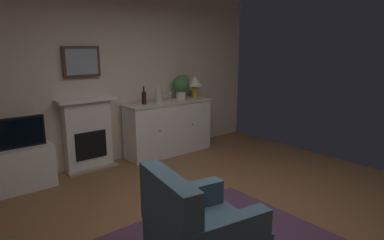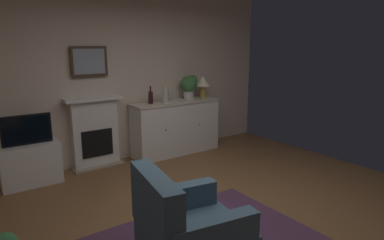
{
  "view_description": "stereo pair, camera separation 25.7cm",
  "coord_description": "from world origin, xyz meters",
  "px_view_note": "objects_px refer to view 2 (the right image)",
  "views": [
    {
      "loc": [
        -2.43,
        -2.29,
        1.86
      ],
      "look_at": [
        -0.01,
        0.66,
        1.0
      ],
      "focal_mm": 30.94,
      "sensor_mm": 36.0,
      "label": 1
    },
    {
      "loc": [
        -2.23,
        -2.45,
        1.86
      ],
      "look_at": [
        -0.01,
        0.66,
        1.0
      ],
      "focal_mm": 30.94,
      "sensor_mm": 36.0,
      "label": 2
    }
  ],
  "objects_px": {
    "potted_plant_small": "(189,85)",
    "armchair": "(187,232)",
    "fireplace_unit": "(95,132)",
    "sideboard_cabinet": "(176,127)",
    "tv_set": "(27,130)",
    "framed_picture": "(89,61)",
    "table_lamp": "(203,83)",
    "wine_bottle": "(151,97)",
    "wine_glass_left": "(172,95)",
    "vase_decorative": "(165,95)",
    "tv_cabinet": "(30,164)",
    "wine_glass_center": "(177,94)"
  },
  "relations": [
    {
      "from": "tv_set",
      "to": "potted_plant_small",
      "type": "relative_size",
      "value": 1.44
    },
    {
      "from": "framed_picture",
      "to": "wine_glass_left",
      "type": "bearing_deg",
      "value": -10.38
    },
    {
      "from": "potted_plant_small",
      "to": "armchair",
      "type": "bearing_deg",
      "value": -125.33
    },
    {
      "from": "sideboard_cabinet",
      "to": "wine_bottle",
      "type": "xyz_separation_m",
      "value": [
        -0.47,
        0.03,
        0.57
      ]
    },
    {
      "from": "framed_picture",
      "to": "wine_bottle",
      "type": "height_order",
      "value": "framed_picture"
    },
    {
      "from": "tv_cabinet",
      "to": "wine_glass_left",
      "type": "bearing_deg",
      "value": -0.77
    },
    {
      "from": "wine_bottle",
      "to": "tv_set",
      "type": "height_order",
      "value": "wine_bottle"
    },
    {
      "from": "table_lamp",
      "to": "tv_cabinet",
      "type": "relative_size",
      "value": 0.53
    },
    {
      "from": "table_lamp",
      "to": "wine_glass_left",
      "type": "xyz_separation_m",
      "value": [
        -0.67,
        -0.02,
        -0.16
      ]
    },
    {
      "from": "table_lamp",
      "to": "armchair",
      "type": "distance_m",
      "value": 3.64
    },
    {
      "from": "tv_cabinet",
      "to": "armchair",
      "type": "distance_m",
      "value": 2.84
    },
    {
      "from": "table_lamp",
      "to": "fireplace_unit",
      "type": "bearing_deg",
      "value": 174.85
    },
    {
      "from": "wine_bottle",
      "to": "armchair",
      "type": "bearing_deg",
      "value": -113.26
    },
    {
      "from": "wine_bottle",
      "to": "potted_plant_small",
      "type": "height_order",
      "value": "potted_plant_small"
    },
    {
      "from": "wine_glass_center",
      "to": "potted_plant_small",
      "type": "distance_m",
      "value": 0.32
    },
    {
      "from": "wine_glass_left",
      "to": "armchair",
      "type": "height_order",
      "value": "wine_glass_left"
    },
    {
      "from": "table_lamp",
      "to": "armchair",
      "type": "xyz_separation_m",
      "value": [
        -2.25,
        -2.74,
        -0.82
      ]
    },
    {
      "from": "sideboard_cabinet",
      "to": "tv_set",
      "type": "bearing_deg",
      "value": -179.8
    },
    {
      "from": "wine_glass_left",
      "to": "armchair",
      "type": "relative_size",
      "value": 0.18
    },
    {
      "from": "wine_bottle",
      "to": "vase_decorative",
      "type": "height_order",
      "value": "wine_bottle"
    },
    {
      "from": "sideboard_cabinet",
      "to": "potted_plant_small",
      "type": "height_order",
      "value": "potted_plant_small"
    },
    {
      "from": "tv_set",
      "to": "framed_picture",
      "type": "bearing_deg",
      "value": 13.31
    },
    {
      "from": "fireplace_unit",
      "to": "wine_glass_center",
      "type": "distance_m",
      "value": 1.51
    },
    {
      "from": "armchair",
      "to": "potted_plant_small",
      "type": "bearing_deg",
      "value": 54.67
    },
    {
      "from": "fireplace_unit",
      "to": "sideboard_cabinet",
      "type": "height_order",
      "value": "fireplace_unit"
    },
    {
      "from": "sideboard_cabinet",
      "to": "table_lamp",
      "type": "height_order",
      "value": "table_lamp"
    },
    {
      "from": "framed_picture",
      "to": "wine_glass_left",
      "type": "xyz_separation_m",
      "value": [
        1.3,
        -0.24,
        -0.58
      ]
    },
    {
      "from": "framed_picture",
      "to": "armchair",
      "type": "xyz_separation_m",
      "value": [
        -0.28,
        -2.96,
        -1.25
      ]
    },
    {
      "from": "fireplace_unit",
      "to": "sideboard_cabinet",
      "type": "bearing_deg",
      "value": -7.33
    },
    {
      "from": "table_lamp",
      "to": "tv_cabinet",
      "type": "xyz_separation_m",
      "value": [
        -2.94,
        0.02,
        -0.92
      ]
    },
    {
      "from": "vase_decorative",
      "to": "potted_plant_small",
      "type": "distance_m",
      "value": 0.57
    },
    {
      "from": "vase_decorative",
      "to": "tv_set",
      "type": "xyz_separation_m",
      "value": [
        -2.12,
        0.04,
        -0.29
      ]
    },
    {
      "from": "vase_decorative",
      "to": "armchair",
      "type": "distance_m",
      "value": 3.12
    },
    {
      "from": "wine_glass_left",
      "to": "tv_cabinet",
      "type": "distance_m",
      "value": 2.4
    },
    {
      "from": "wine_bottle",
      "to": "potted_plant_small",
      "type": "xyz_separation_m",
      "value": [
        0.79,
        0.02,
        0.15
      ]
    },
    {
      "from": "tv_cabinet",
      "to": "armchair",
      "type": "height_order",
      "value": "armchair"
    },
    {
      "from": "framed_picture",
      "to": "armchair",
      "type": "distance_m",
      "value": 3.23
    },
    {
      "from": "framed_picture",
      "to": "table_lamp",
      "type": "distance_m",
      "value": 2.02
    },
    {
      "from": "fireplace_unit",
      "to": "table_lamp",
      "type": "relative_size",
      "value": 2.75
    },
    {
      "from": "framed_picture",
      "to": "wine_glass_left",
      "type": "relative_size",
      "value": 3.33
    },
    {
      "from": "tv_set",
      "to": "potted_plant_small",
      "type": "bearing_deg",
      "value": 1.15
    },
    {
      "from": "potted_plant_small",
      "to": "armchair",
      "type": "distance_m",
      "value": 3.51
    },
    {
      "from": "wine_glass_left",
      "to": "vase_decorative",
      "type": "distance_m",
      "value": 0.16
    },
    {
      "from": "framed_picture",
      "to": "sideboard_cabinet",
      "type": "xyz_separation_m",
      "value": [
        1.38,
        -0.22,
        -1.16
      ]
    },
    {
      "from": "wine_glass_center",
      "to": "potted_plant_small",
      "type": "bearing_deg",
      "value": 10.08
    },
    {
      "from": "wine_glass_center",
      "to": "vase_decorative",
      "type": "relative_size",
      "value": 0.59
    },
    {
      "from": "wine_glass_left",
      "to": "vase_decorative",
      "type": "relative_size",
      "value": 0.59
    },
    {
      "from": "vase_decorative",
      "to": "tv_cabinet",
      "type": "height_order",
      "value": "vase_decorative"
    },
    {
      "from": "sideboard_cabinet",
      "to": "table_lamp",
      "type": "relative_size",
      "value": 3.96
    },
    {
      "from": "vase_decorative",
      "to": "potted_plant_small",
      "type": "xyz_separation_m",
      "value": [
        0.55,
        0.1,
        0.12
      ]
    }
  ]
}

